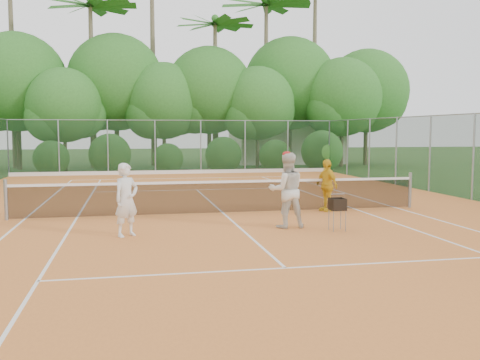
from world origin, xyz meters
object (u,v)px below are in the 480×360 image
Objects in this scene: player_center_grp at (287,190)px; player_yellow at (327,185)px; ball_hopper at (337,205)px; player_white at (126,200)px.

player_yellow is at bearing 50.94° from player_center_grp.
player_yellow is at bearing 81.72° from ball_hopper.
player_center_grp is (3.88, 0.34, 0.10)m from player_white.
player_white is 3.90m from player_center_grp.
player_white is at bearing -175.07° from player_center_grp.
ball_hopper is (1.08, -0.64, -0.32)m from player_center_grp.
player_yellow reaches higher than ball_hopper.
player_center_grp reaches higher than player_yellow.
player_center_grp reaches higher than ball_hopper.
player_center_grp is at bearing -56.64° from player_yellow.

